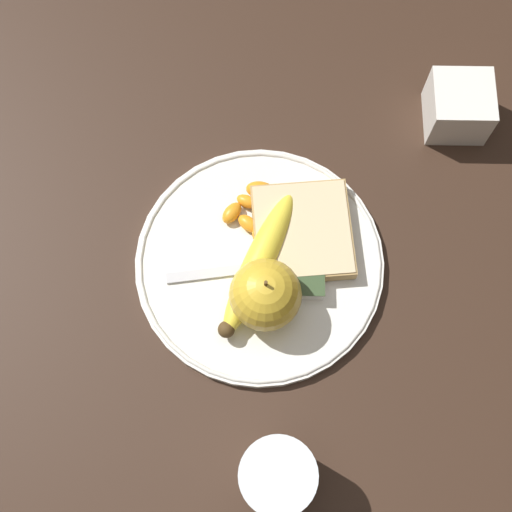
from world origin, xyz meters
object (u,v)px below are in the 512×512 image
object	(u,v)px
plate	(256,263)
fork	(257,267)
bread_slice	(299,232)
condiment_caddy	(455,106)
jam_packet	(306,281)
juice_glass	(273,477)
apple	(262,295)
banana	(253,264)

from	to	relation	value
plate	fork	size ratio (longest dim) A/B	1.57
bread_slice	condiment_caddy	xyz separation A→B (m)	(0.16, -0.19, 0.01)
fork	jam_packet	bearing A→B (deg)	-26.56
juice_glass	fork	world-z (taller)	juice_glass
juice_glass	condiment_caddy	bearing A→B (deg)	-26.71
apple	jam_packet	bearing A→B (deg)	-63.54
condiment_caddy	apple	bearing A→B (deg)	136.71
jam_packet	banana	bearing A→B (deg)	73.84
bread_slice	jam_packet	bearing A→B (deg)	-172.42
juice_glass	apple	size ratio (longest dim) A/B	1.04
apple	fork	xyz separation A→B (m)	(0.04, 0.01, -0.04)
bread_slice	condiment_caddy	bearing A→B (deg)	-49.47
plate	juice_glass	bearing A→B (deg)	-175.02
juice_glass	fork	xyz separation A→B (m)	(0.23, 0.02, -0.03)
bread_slice	condiment_caddy	world-z (taller)	condiment_caddy
banana	bread_slice	xyz separation A→B (m)	(0.04, -0.05, -0.01)
condiment_caddy	bread_slice	bearing A→B (deg)	130.53
banana	fork	size ratio (longest dim) A/B	0.98
banana	jam_packet	distance (m)	0.06
apple	condiment_caddy	bearing A→B (deg)	-43.29
bread_slice	fork	world-z (taller)	bread_slice
juice_glass	condiment_caddy	size ratio (longest dim) A/B	1.26
apple	condiment_caddy	distance (m)	0.34
apple	banana	world-z (taller)	apple
plate	condiment_caddy	world-z (taller)	condiment_caddy
plate	bread_slice	xyz separation A→B (m)	(0.03, -0.05, 0.02)
fork	condiment_caddy	bearing A→B (deg)	32.25
banana	apple	bearing A→B (deg)	-167.04
plate	juice_glass	world-z (taller)	juice_glass
banana	fork	distance (m)	0.02
apple	juice_glass	bearing A→B (deg)	-175.76
plate	banana	distance (m)	0.02
plate	juice_glass	xyz separation A→B (m)	(-0.24, -0.02, 0.04)
juice_glass	condiment_caddy	distance (m)	0.49
banana	bread_slice	bearing A→B (deg)	-51.09
apple	jam_packet	distance (m)	0.06
jam_packet	condiment_caddy	distance (m)	0.29
bread_slice	fork	xyz separation A→B (m)	(-0.04, 0.05, -0.01)
plate	bread_slice	bearing A→B (deg)	-55.82
apple	condiment_caddy	xyz separation A→B (m)	(0.25, -0.23, -0.02)
plate	jam_packet	distance (m)	0.06
bread_slice	fork	size ratio (longest dim) A/B	0.70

